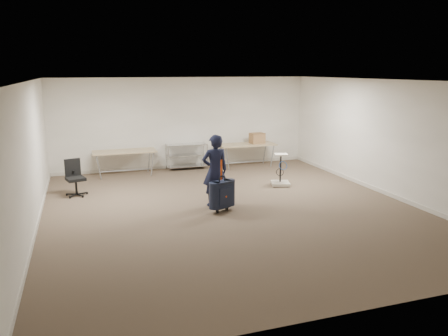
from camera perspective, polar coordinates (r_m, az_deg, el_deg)
name	(u,v)px	position (r m, az deg, el deg)	size (l,w,h in m)	color
ground	(231,209)	(9.74, 0.93, -5.35)	(9.00, 9.00, 0.00)	#4D3F2F
room_shell	(213,191)	(10.98, -1.44, -2.98)	(8.00, 9.00, 9.00)	beige
folding_table_left	(124,153)	(12.96, -12.87, 1.98)	(1.80, 0.75, 0.73)	#97805D
folding_table_right	(247,146)	(13.82, 3.01, 2.94)	(1.80, 0.75, 0.73)	#97805D
wire_shelf	(187,155)	(13.54, -4.91, 1.69)	(1.22, 0.47, 0.80)	silver
person	(215,170)	(9.78, -1.18, -0.32)	(0.59, 0.39, 1.63)	black
suitcase	(222,194)	(9.44, -0.26, -3.45)	(0.48, 0.38, 1.15)	black
office_chair	(76,185)	(11.29, -18.81, -2.07)	(0.54, 0.54, 0.89)	black
equipment_cart	(281,177)	(11.71, 7.40, -1.20)	(0.58, 0.58, 0.86)	white
cardboard_box	(257,138)	(13.94, 4.34, 3.91)	(0.44, 0.33, 0.33)	#976E46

